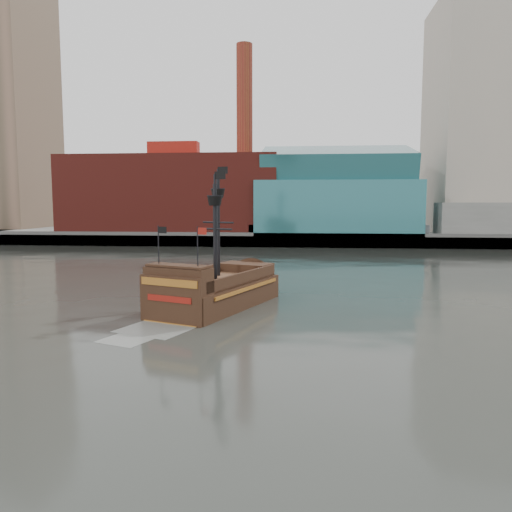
# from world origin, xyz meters

# --- Properties ---
(ground) EXTENTS (400.00, 400.00, 0.00)m
(ground) POSITION_xyz_m (0.00, 0.00, 0.00)
(ground) COLOR #262824
(ground) RESTS_ON ground
(promenade_far) EXTENTS (220.00, 60.00, 2.00)m
(promenade_far) POSITION_xyz_m (0.00, 92.00, 1.00)
(promenade_far) COLOR slate
(promenade_far) RESTS_ON ground
(seawall) EXTENTS (220.00, 1.00, 2.60)m
(seawall) POSITION_xyz_m (0.00, 62.50, 1.30)
(seawall) COLOR #4C4C49
(seawall) RESTS_ON ground
(skyline) EXTENTS (149.00, 45.00, 62.00)m
(skyline) POSITION_xyz_m (5.21, 84.56, 24.55)
(skyline) COLOR #7C5D4A
(skyline) RESTS_ON promenade_far
(pirate_ship) EXTENTS (9.76, 16.02, 11.53)m
(pirate_ship) POSITION_xyz_m (-2.59, 10.11, 1.04)
(pirate_ship) COLOR black
(pirate_ship) RESTS_ON ground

